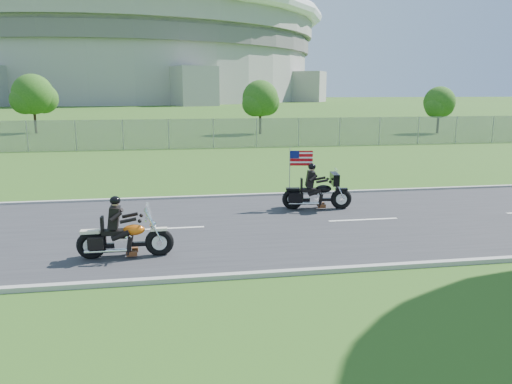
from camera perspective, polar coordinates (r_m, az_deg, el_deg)
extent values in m
plane|color=#32541A|center=(14.80, -2.46, -4.00)|extent=(420.00, 420.00, 0.00)
cube|color=#28282B|center=(14.79, -2.46, -3.92)|extent=(120.00, 8.00, 0.04)
cube|color=#9E9B93|center=(18.70, -3.98, -0.51)|extent=(120.00, 0.18, 0.12)
cube|color=#9E9B93|center=(10.98, 0.16, -9.43)|extent=(120.00, 0.18, 0.12)
cube|color=gray|center=(34.43, -14.97, 6.35)|extent=(60.00, 0.03, 2.00)
cylinder|color=#A3A099|center=(185.14, -15.51, 13.21)|extent=(130.00, 130.00, 20.00)
cylinder|color=#605E5B|center=(185.50, -15.63, 15.37)|extent=(132.00, 132.00, 4.00)
cylinder|color=#A3A099|center=(186.02, -15.74, 17.21)|extent=(134.00, 134.00, 6.00)
torus|color=white|center=(186.47, -15.81, 18.43)|extent=(140.40, 140.40, 4.40)
cylinder|color=#382316|center=(44.89, 0.48, 8.25)|extent=(0.22, 0.22, 2.52)
sphere|color=#1F4E15|center=(44.82, 0.48, 10.66)|extent=(3.20, 3.20, 3.20)
sphere|color=#1F4E15|center=(45.41, 1.19, 10.22)|extent=(2.40, 2.40, 2.40)
sphere|color=#1F4E15|center=(44.34, -0.15, 10.07)|extent=(2.24, 2.24, 2.24)
cylinder|color=#382316|center=(49.76, -23.95, 7.76)|extent=(0.22, 0.22, 2.80)
sphere|color=#1F4E15|center=(49.69, -24.15, 10.17)|extent=(3.60, 3.60, 3.60)
sphere|color=#1F4E15|center=(50.05, -23.15, 9.79)|extent=(2.70, 2.70, 2.70)
sphere|color=#1F4E15|center=(49.42, -24.95, 9.52)|extent=(2.52, 2.52, 2.52)
cylinder|color=#382316|center=(48.44, 20.08, 7.64)|extent=(0.22, 0.22, 2.24)
sphere|color=#1F4E15|center=(48.37, 20.22, 9.62)|extent=(2.80, 2.80, 2.80)
sphere|color=#1F4E15|center=(49.02, 20.53, 9.24)|extent=(2.10, 2.10, 2.10)
sphere|color=#1F4E15|center=(47.83, 19.88, 9.15)|extent=(1.96, 1.96, 1.96)
torus|color=black|center=(12.37, -10.97, -5.66)|extent=(0.70, 0.18, 0.70)
torus|color=black|center=(12.54, -18.32, -5.81)|extent=(0.70, 0.18, 0.70)
ellipsoid|color=orange|center=(12.32, -13.79, -4.22)|extent=(0.53, 0.31, 0.26)
cube|color=black|center=(12.38, -16.04, -4.44)|extent=(0.52, 0.29, 0.11)
cube|color=black|center=(12.28, -15.92, -2.79)|extent=(0.23, 0.38, 0.52)
sphere|color=black|center=(12.18, -15.81, -0.95)|extent=(0.26, 0.26, 0.25)
cube|color=silver|center=(12.17, -12.13, -2.14)|extent=(0.04, 0.43, 0.38)
torus|color=black|center=(17.03, 9.70, -0.78)|extent=(0.73, 0.27, 0.71)
torus|color=black|center=(16.80, 4.21, -0.81)|extent=(0.73, 0.27, 0.71)
ellipsoid|color=black|center=(16.86, 7.72, 0.36)|extent=(0.58, 0.38, 0.27)
cube|color=black|center=(16.80, 6.02, 0.22)|extent=(0.57, 0.36, 0.12)
cube|color=black|center=(16.73, 6.22, 1.49)|extent=(0.28, 0.41, 0.53)
sphere|color=black|center=(16.67, 6.41, 2.89)|extent=(0.29, 0.29, 0.26)
cube|color=black|center=(16.86, 8.98, 1.49)|extent=(0.32, 0.79, 0.39)
cube|color=#B70C11|center=(16.78, 5.20, 3.87)|extent=(0.77, 0.13, 0.50)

